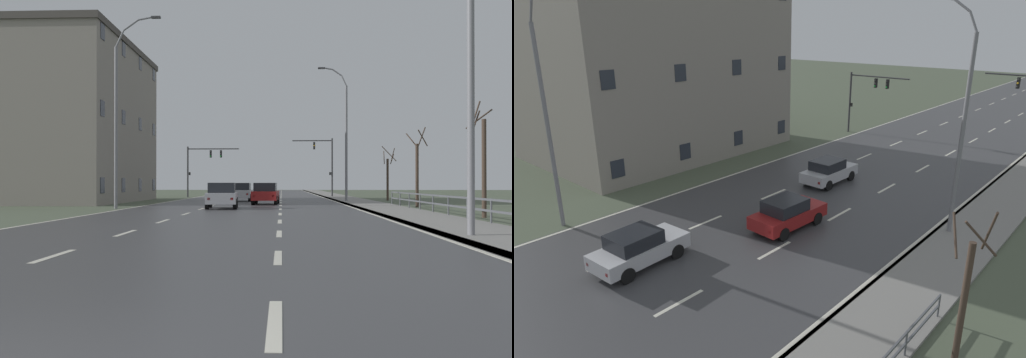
% 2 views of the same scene
% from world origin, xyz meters
% --- Properties ---
extents(ground_plane, '(160.00, 160.00, 0.12)m').
position_xyz_m(ground_plane, '(0.00, 48.00, -0.06)').
color(ground_plane, '#4C5642').
extents(road_asphalt_strip, '(14.00, 120.00, 0.03)m').
position_xyz_m(road_asphalt_strip, '(0.00, 60.00, 0.01)').
color(road_asphalt_strip, '#3D3D3F').
rests_on(road_asphalt_strip, ground).
extents(sidewalk_right, '(3.00, 120.00, 0.12)m').
position_xyz_m(sidewalk_right, '(8.43, 60.00, 0.06)').
color(sidewalk_right, gray).
rests_on(sidewalk_right, ground).
extents(guardrail, '(0.07, 30.96, 1.00)m').
position_xyz_m(guardrail, '(9.85, 18.82, 0.71)').
color(guardrail, '#515459').
rests_on(guardrail, ground).
extents(street_lamp_foreground, '(2.64, 0.24, 11.18)m').
position_xyz_m(street_lamp_foreground, '(7.44, 11.57, 5.46)').
color(street_lamp_foreground, slate).
rests_on(street_lamp_foreground, ground).
extents(street_lamp_midground, '(2.36, 0.24, 10.93)m').
position_xyz_m(street_lamp_midground, '(7.46, 41.38, 5.36)').
color(street_lamp_midground, slate).
rests_on(street_lamp_midground, ground).
extents(street_lamp_left_bank, '(2.81, 0.24, 11.66)m').
position_xyz_m(street_lamp_left_bank, '(-7.42, 29.46, 5.68)').
color(street_lamp_left_bank, slate).
rests_on(street_lamp_left_bank, ground).
extents(traffic_signal_right, '(4.41, 0.36, 6.45)m').
position_xyz_m(traffic_signal_right, '(7.18, 57.54, 4.16)').
color(traffic_signal_right, '#38383A').
rests_on(traffic_signal_right, ground).
extents(traffic_signal_left, '(5.73, 0.36, 5.56)m').
position_xyz_m(traffic_signal_left, '(-6.41, 57.30, 3.89)').
color(traffic_signal_left, '#38383A').
rests_on(traffic_signal_left, ground).
extents(car_near_right, '(1.99, 4.18, 1.57)m').
position_xyz_m(car_near_right, '(1.24, 36.68, 0.80)').
color(car_near_right, maroon).
rests_on(car_near_right, ground).
extents(car_far_left, '(2.01, 4.19, 1.57)m').
position_xyz_m(car_far_left, '(-1.19, 29.71, 0.80)').
color(car_far_left, '#B7B7BC').
rests_on(car_far_left, ground).
extents(car_far_right, '(1.89, 4.13, 1.57)m').
position_xyz_m(car_far_right, '(-1.04, 43.74, 0.80)').
color(car_far_right, '#B7B7BC').
rests_on(car_far_right, ground).
extents(brick_building, '(12.91, 18.34, 13.11)m').
position_xyz_m(brick_building, '(-16.29, 41.95, 6.57)').
color(brick_building, gray).
rests_on(brick_building, ground).
extents(bare_tree_near, '(1.22, 0.74, 5.30)m').
position_xyz_m(bare_tree_near, '(11.42, 21.46, 2.43)').
color(bare_tree_near, '#423328').
rests_on(bare_tree_near, ground).
extents(bare_tree_mid, '(1.36, 1.29, 5.16)m').
position_xyz_m(bare_tree_mid, '(11.10, 32.41, 2.30)').
color(bare_tree_mid, '#423328').
rests_on(bare_tree_mid, ground).
extents(bare_tree_far, '(1.30, 1.24, 4.84)m').
position_xyz_m(bare_tree_far, '(11.93, 46.83, 2.21)').
color(bare_tree_far, '#423328').
rests_on(bare_tree_far, ground).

